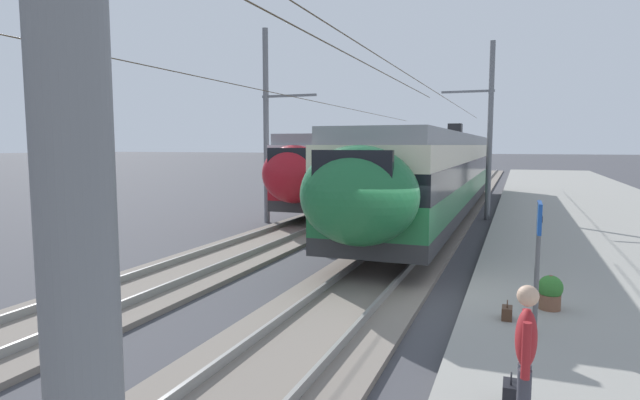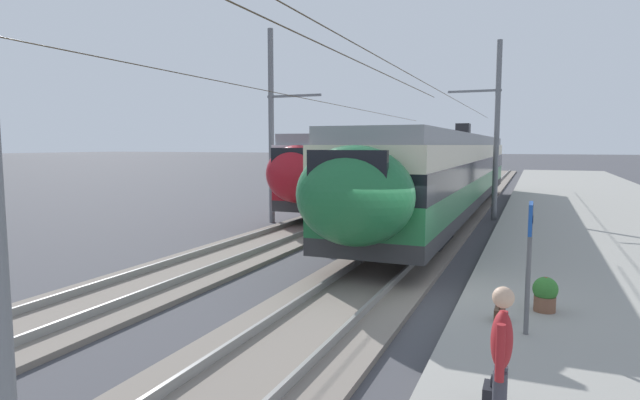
{
  "view_description": "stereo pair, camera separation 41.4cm",
  "coord_description": "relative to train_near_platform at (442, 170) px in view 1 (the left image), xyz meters",
  "views": [
    {
      "loc": [
        -11.36,
        -1.79,
        3.4
      ],
      "look_at": [
        2.71,
        3.54,
        1.82
      ],
      "focal_mm": 29.45,
      "sensor_mm": 36.0,
      "label": 1
    },
    {
      "loc": [
        -11.21,
        -2.17,
        3.4
      ],
      "look_at": [
        2.71,
        3.54,
        1.82
      ],
      "focal_mm": 29.45,
      "sensor_mm": 36.0,
      "label": 2
    }
  ],
  "objects": [
    {
      "name": "track_far",
      "position": [
        -13.38,
        4.8,
        -2.16
      ],
      "size": [
        120.0,
        3.0,
        0.28
      ],
      "color": "slate",
      "rests_on": "ground"
    },
    {
      "name": "ground_plane",
      "position": [
        -13.38,
        -1.51,
        -2.23
      ],
      "size": [
        400.0,
        400.0,
        0.0
      ],
      "primitive_type": "plane",
      "color": "#424247"
    },
    {
      "name": "track_near",
      "position": [
        -13.38,
        0.0,
        -2.16
      ],
      "size": [
        120.0,
        3.0,
        0.28
      ],
      "color": "slate",
      "rests_on": "ground"
    },
    {
      "name": "handbag_beside_passenger",
      "position": [
        -18.37,
        -3.31,
        -1.78
      ],
      "size": [
        0.32,
        0.18,
        0.44
      ],
      "color": "black",
      "rests_on": "platform_slab"
    },
    {
      "name": "train_far_track",
      "position": [
        6.78,
        4.8,
        -0.0
      ],
      "size": [
        27.51,
        2.88,
        4.27
      ],
      "color": "#2D2D30",
      "rests_on": "track_far"
    },
    {
      "name": "potted_plant_platform_edge",
      "position": [
        -14.1,
        -3.95,
        -1.59
      ],
      "size": [
        0.46,
        0.46,
        0.66
      ],
      "color": "brown",
      "rests_on": "platform_slab"
    },
    {
      "name": "platform_sign",
      "position": [
        -15.53,
        -3.65,
        -0.34
      ],
      "size": [
        0.7,
        0.08,
        2.19
      ],
      "color": "#59595B",
      "rests_on": "platform_slab"
    },
    {
      "name": "catenary_mast_far_side",
      "position": [
        -4.19,
        6.84,
        2.05
      ],
      "size": [
        38.81,
        2.48,
        8.34
      ],
      "color": "slate",
      "rests_on": "ground"
    },
    {
      "name": "handbag_near_sign",
      "position": [
        -15.0,
        -3.2,
        -1.83
      ],
      "size": [
        0.32,
        0.18,
        0.36
      ],
      "color": "#472D1E",
      "rests_on": "platform_slab"
    },
    {
      "name": "train_near_platform",
      "position": [
        0.0,
        0.0,
        0.0
      ],
      "size": [
        28.79,
        3.0,
        4.27
      ],
      "color": "#2D2D30",
      "rests_on": "track_near"
    },
    {
      "name": "passenger_walking",
      "position": [
        -19.1,
        -3.44,
        -1.0
      ],
      "size": [
        0.53,
        0.22,
        1.69
      ],
      "color": "#383842",
      "rests_on": "platform_slab"
    },
    {
      "name": "catenary_mast_mid",
      "position": [
        0.19,
        -1.9,
        1.92
      ],
      "size": [
        38.81,
        2.33,
        7.99
      ],
      "color": "slate",
      "rests_on": "ground"
    }
  ]
}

